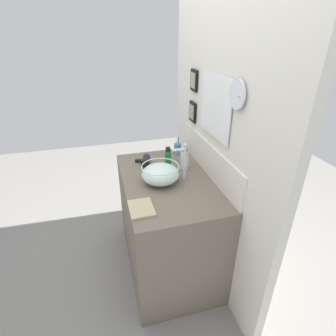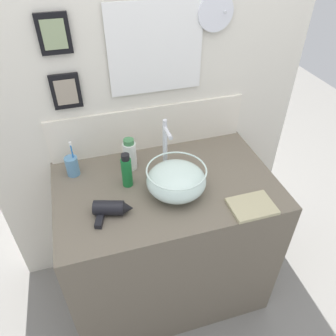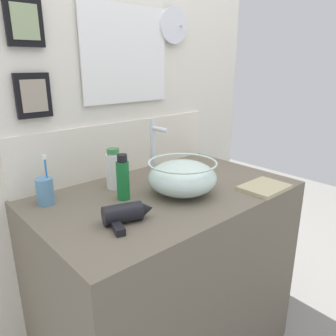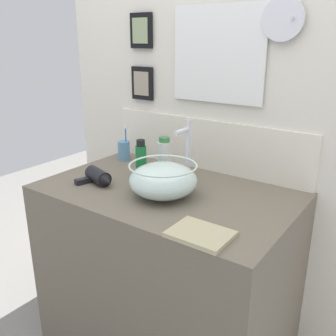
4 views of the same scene
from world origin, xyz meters
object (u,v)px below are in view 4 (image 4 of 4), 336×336
object	(u,v)px
glass_bowl_sink	(163,180)
toothbrush_cup	(124,150)
hand_towel	(200,234)
spray_bottle	(141,160)
faucet	(187,149)
lotion_bottle	(164,156)
hair_drier	(99,177)

from	to	relation	value
glass_bowl_sink	toothbrush_cup	bearing A→B (deg)	149.23
glass_bowl_sink	hand_towel	bearing A→B (deg)	-33.73
toothbrush_cup	spray_bottle	bearing A→B (deg)	-32.34
glass_bowl_sink	toothbrush_cup	xyz separation A→B (m)	(-0.46, 0.27, -0.02)
toothbrush_cup	glass_bowl_sink	bearing A→B (deg)	-30.77
spray_bottle	hand_towel	world-z (taller)	spray_bottle
spray_bottle	faucet	bearing A→B (deg)	16.22
glass_bowl_sink	lotion_bottle	bearing A→B (deg)	124.98
glass_bowl_sink	spray_bottle	distance (m)	0.24
hair_drier	toothbrush_cup	world-z (taller)	toothbrush_cup
hair_drier	spray_bottle	world-z (taller)	spray_bottle
faucet	hair_drier	size ratio (longest dim) A/B	1.54
faucet	spray_bottle	size ratio (longest dim) A/B	1.58
toothbrush_cup	faucet	bearing A→B (deg)	-11.82
lotion_bottle	spray_bottle	world-z (taller)	spray_bottle
glass_bowl_sink	lotion_bottle	distance (m)	0.30
faucet	hand_towel	xyz separation A→B (m)	(0.30, -0.37, -0.15)
toothbrush_cup	lotion_bottle	distance (m)	0.29
faucet	toothbrush_cup	distance (m)	0.48
hair_drier	lotion_bottle	xyz separation A→B (m)	(0.15, 0.30, 0.05)
hair_drier	hand_towel	size ratio (longest dim) A/B	0.93
faucet	toothbrush_cup	bearing A→B (deg)	168.18
hair_drier	hand_towel	xyz separation A→B (m)	(0.61, -0.14, -0.02)
toothbrush_cup	hand_towel	xyz separation A→B (m)	(0.75, -0.47, -0.04)
spray_bottle	hand_towel	bearing A→B (deg)	-31.77
glass_bowl_sink	spray_bottle	world-z (taller)	spray_bottle
glass_bowl_sink	spray_bottle	size ratio (longest dim) A/B	1.53
glass_bowl_sink	lotion_bottle	world-z (taller)	lotion_bottle
hair_drier	toothbrush_cup	xyz separation A→B (m)	(-0.14, 0.33, 0.02)
lotion_bottle	hand_towel	xyz separation A→B (m)	(0.47, -0.44, -0.07)
lotion_bottle	spray_bottle	size ratio (longest dim) A/B	0.96
lotion_bottle	spray_bottle	xyz separation A→B (m)	(-0.04, -0.13, 0.00)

